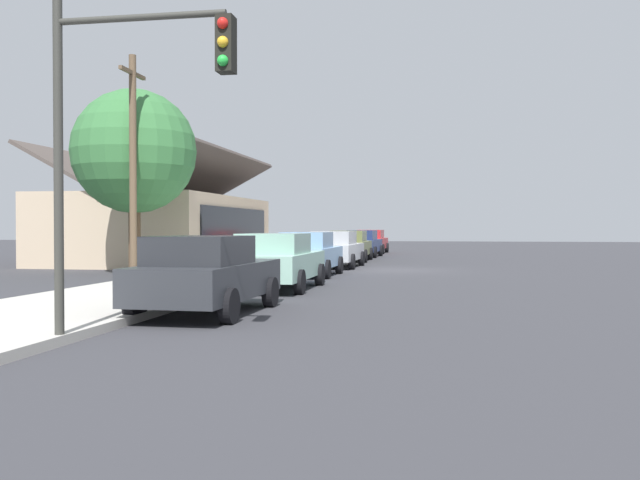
{
  "coord_description": "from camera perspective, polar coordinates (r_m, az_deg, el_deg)",
  "views": [
    {
      "loc": [
        -28.67,
        -2.06,
        1.76
      ],
      "look_at": [
        3.67,
        3.75,
        1.16
      ],
      "focal_mm": 39.14,
      "sensor_mm": 36.0,
      "label": 1
    }
  ],
  "objects": [
    {
      "name": "car_cherry",
      "position": [
        47.44,
        4.21,
        -0.1
      ],
      "size": [
        4.72,
        2.08,
        1.59
      ],
      "rotation": [
        0.0,
        0.0,
        -0.02
      ],
      "color": "red",
      "rests_on": "ground"
    },
    {
      "name": "car_seafoam",
      "position": [
        19.75,
        -3.52,
        -1.7
      ],
      "size": [
        4.71,
        2.11,
        1.59
      ],
      "rotation": [
        0.0,
        0.0,
        -0.0
      ],
      "color": "#9ED1BC",
      "rests_on": "ground"
    },
    {
      "name": "car_skyblue",
      "position": [
        25.11,
        -0.92,
        -1.12
      ],
      "size": [
        4.4,
        2.01,
        1.59
      ],
      "rotation": [
        0.0,
        0.0,
        -0.01
      ],
      "color": "#8CB7E0",
      "rests_on": "ground"
    },
    {
      "name": "traffic_light_main",
      "position": [
        10.7,
        -15.7,
        10.31
      ],
      "size": [
        0.37,
        2.79,
        5.2
      ],
      "color": "#383833",
      "rests_on": "ground"
    },
    {
      "name": "fire_hydrant_red",
      "position": [
        22.92,
        -5.69,
        -2.12
      ],
      "size": [
        0.22,
        0.22,
        0.71
      ],
      "color": "red",
      "rests_on": "sidewalk_curb"
    },
    {
      "name": "sidewalk_curb",
      "position": [
        29.72,
        -4.77,
        -2.2
      ],
      "size": [
        60.0,
        4.2,
        0.16
      ],
      "primitive_type": "cube",
      "color": "beige",
      "rests_on": "ground"
    },
    {
      "name": "storefront_building",
      "position": [
        36.07,
        -12.73,
        1.07
      ],
      "size": [
        13.49,
        8.02,
        5.46
      ],
      "color": "#CCB293",
      "rests_on": "ground"
    },
    {
      "name": "car_charcoal",
      "position": [
        14.29,
        -9.27,
        -2.77
      ],
      "size": [
        4.53,
        2.14,
        1.59
      ],
      "rotation": [
        0.0,
        0.0,
        -0.02
      ],
      "color": "#2D3035",
      "rests_on": "ground"
    },
    {
      "name": "utility_pole_wooden",
      "position": [
        24.19,
        -15.05,
        6.15
      ],
      "size": [
        1.8,
        0.24,
        7.5
      ],
      "color": "brown",
      "rests_on": "ground"
    },
    {
      "name": "car_olive",
      "position": [
        36.26,
        2.44,
        -0.45
      ],
      "size": [
        4.91,
        2.12,
        1.59
      ],
      "rotation": [
        0.0,
        0.0,
        0.01
      ],
      "color": "olive",
      "rests_on": "ground"
    },
    {
      "name": "ground_plane",
      "position": [
        28.8,
        6.07,
        -2.47
      ],
      "size": [
        120.0,
        120.0,
        0.0
      ],
      "primitive_type": "plane",
      "color": "#38383D"
    },
    {
      "name": "shade_tree",
      "position": [
        26.62,
        -14.95,
        6.97
      ],
      "size": [
        4.54,
        4.54,
        6.81
      ],
      "color": "brown",
      "rests_on": "ground"
    },
    {
      "name": "car_silver",
      "position": [
        30.53,
        1.26,
        -0.73
      ],
      "size": [
        4.82,
        2.16,
        1.59
      ],
      "rotation": [
        0.0,
        0.0,
        -0.02
      ],
      "color": "silver",
      "rests_on": "ground"
    },
    {
      "name": "car_navy",
      "position": [
        41.41,
        3.53,
        -0.27
      ],
      "size": [
        4.55,
        2.06,
        1.59
      ],
      "rotation": [
        0.0,
        0.0,
        -0.03
      ],
      "color": "navy",
      "rests_on": "ground"
    }
  ]
}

